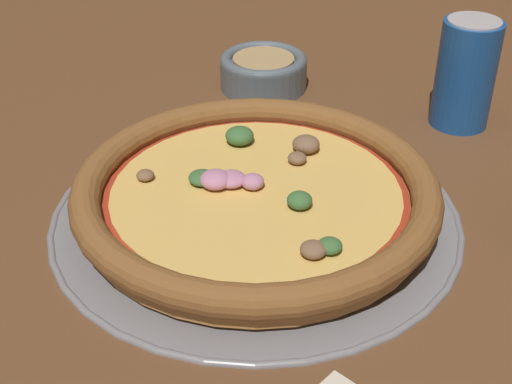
# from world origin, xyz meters

# --- Properties ---
(ground_plane) EXTENTS (3.00, 3.00, 0.00)m
(ground_plane) POSITION_xyz_m (0.00, 0.00, 0.00)
(ground_plane) COLOR brown
(pizza_tray) EXTENTS (0.39, 0.39, 0.01)m
(pizza_tray) POSITION_xyz_m (0.00, 0.00, 0.00)
(pizza_tray) COLOR gray
(pizza_tray) RESTS_ON ground_plane
(pizza) EXTENTS (0.34, 0.34, 0.04)m
(pizza) POSITION_xyz_m (-0.00, -0.00, 0.03)
(pizza) COLOR #BC7F42
(pizza) RESTS_ON pizza_tray
(bowl_near) EXTENTS (0.11, 0.11, 0.04)m
(bowl_near) POSITION_xyz_m (-0.17, -0.23, 0.02)
(bowl_near) COLOR slate
(bowl_near) RESTS_ON ground_plane
(beverage_can) EXTENTS (0.07, 0.07, 0.12)m
(beverage_can) POSITION_xyz_m (-0.30, -0.03, 0.06)
(beverage_can) COLOR #194C99
(beverage_can) RESTS_ON ground_plane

